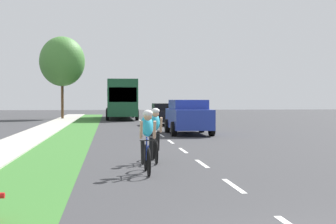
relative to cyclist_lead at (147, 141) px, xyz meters
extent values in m
plane|color=#38383A|center=(1.69, 12.74, -0.81)|extent=(120.00, 120.00, 0.00)
cube|color=#38722D|center=(-2.71, 12.74, -0.81)|extent=(2.08, 70.00, 0.01)
cube|color=#B2ADA3|center=(-4.71, 12.74, -0.81)|extent=(1.91, 70.00, 0.10)
cube|color=white|center=(1.69, -1.93, -0.81)|extent=(0.12, 1.80, 0.01)
cube|color=white|center=(1.69, 1.81, -0.81)|extent=(0.12, 1.80, 0.01)
cube|color=white|center=(1.69, 5.54, -0.81)|extent=(0.12, 1.80, 0.01)
cube|color=white|center=(1.69, 9.27, -0.81)|extent=(0.12, 1.80, 0.01)
cube|color=white|center=(1.69, 13.01, -0.81)|extent=(0.12, 1.80, 0.01)
cube|color=white|center=(1.69, 16.74, -0.81)|extent=(0.12, 1.80, 0.01)
cube|color=white|center=(1.69, 20.47, -0.81)|extent=(0.12, 1.80, 0.01)
cube|color=white|center=(1.69, 24.21, -0.81)|extent=(0.12, 1.80, 0.01)
cube|color=white|center=(1.69, 27.94, -0.81)|extent=(0.12, 1.80, 0.01)
cube|color=white|center=(1.69, 31.67, -0.81)|extent=(0.12, 1.80, 0.01)
cube|color=white|center=(1.69, 35.41, -0.81)|extent=(0.12, 1.80, 0.01)
cube|color=white|center=(1.69, 39.14, -0.81)|extent=(0.12, 1.80, 0.01)
cube|color=white|center=(1.69, 42.87, -0.81)|extent=(0.12, 1.80, 0.01)
cylinder|color=red|center=(-2.55, -4.60, -0.42)|extent=(0.12, 0.09, 0.09)
torus|color=black|center=(0.00, 0.55, -0.47)|extent=(0.06, 0.68, 0.68)
torus|color=black|center=(0.00, -0.49, -0.47)|extent=(0.06, 0.68, 0.68)
cylinder|color=#23389E|center=(0.00, -0.07, -0.29)|extent=(0.04, 0.59, 0.43)
cylinder|color=#23389E|center=(0.00, 0.21, -0.19)|extent=(0.04, 0.04, 0.55)
cylinder|color=#23389E|center=(0.00, -0.02, 0.04)|extent=(0.03, 0.55, 0.03)
cylinder|color=black|center=(0.00, -0.47, 0.05)|extent=(0.42, 0.02, 0.02)
ellipsoid|color=#26A5CC|center=(0.00, 0.05, 0.37)|extent=(0.30, 0.54, 0.63)
sphere|color=tan|center=(0.00, -0.23, 0.61)|extent=(0.20, 0.20, 0.20)
ellipsoid|color=white|center=(0.00, -0.23, 0.69)|extent=(0.24, 0.28, 0.16)
cylinder|color=tan|center=(-0.16, -0.23, 0.29)|extent=(0.07, 0.26, 0.45)
cylinder|color=tan|center=(0.16, -0.23, 0.29)|extent=(0.07, 0.26, 0.45)
cylinder|color=black|center=(-0.10, 0.13, -0.29)|extent=(0.10, 0.30, 0.60)
cylinder|color=black|center=(0.10, 0.08, -0.19)|extent=(0.10, 0.25, 0.61)
torus|color=black|center=(0.39, 2.86, -0.47)|extent=(0.06, 0.68, 0.68)
torus|color=black|center=(0.39, 1.82, -0.47)|extent=(0.06, 0.68, 0.68)
cylinder|color=black|center=(0.39, 2.24, -0.29)|extent=(0.04, 0.59, 0.43)
cylinder|color=black|center=(0.39, 2.52, -0.19)|extent=(0.04, 0.04, 0.55)
cylinder|color=black|center=(0.39, 2.29, 0.04)|extent=(0.03, 0.55, 0.03)
cylinder|color=black|center=(0.39, 1.84, 0.05)|extent=(0.42, 0.02, 0.02)
ellipsoid|color=#26A5CC|center=(0.39, 2.36, 0.37)|extent=(0.30, 0.54, 0.63)
sphere|color=tan|center=(0.39, 2.08, 0.61)|extent=(0.20, 0.20, 0.20)
ellipsoid|color=white|center=(0.39, 2.08, 0.69)|extent=(0.24, 0.28, 0.16)
cylinder|color=tan|center=(0.23, 2.08, 0.29)|extent=(0.07, 0.26, 0.45)
cylinder|color=tan|center=(0.55, 2.08, 0.29)|extent=(0.07, 0.26, 0.45)
cylinder|color=black|center=(0.29, 2.44, -0.29)|extent=(0.10, 0.30, 0.60)
cylinder|color=black|center=(0.49, 2.39, -0.19)|extent=(0.10, 0.25, 0.61)
cube|color=#23389E|center=(3.19, 13.92, 0.00)|extent=(1.90, 4.70, 1.00)
cube|color=#23389E|center=(3.19, 14.12, 0.72)|extent=(1.71, 2.91, 0.52)
cube|color=#1E2833|center=(3.19, 12.86, 0.60)|extent=(1.56, 0.08, 0.44)
cylinder|color=black|center=(2.24, 12.51, -0.45)|extent=(0.25, 0.72, 0.72)
cylinder|color=black|center=(4.14, 12.51, -0.45)|extent=(0.25, 0.72, 0.72)
cylinder|color=black|center=(2.24, 15.33, -0.45)|extent=(0.25, 0.72, 0.72)
cylinder|color=black|center=(4.14, 15.33, -0.45)|extent=(0.25, 0.72, 0.72)
cube|color=black|center=(2.93, 23.28, -0.17)|extent=(1.76, 4.30, 0.76)
cube|color=black|center=(2.93, 23.43, 0.45)|extent=(1.55, 2.24, 0.52)
cube|color=#1E2833|center=(2.93, 22.46, 0.43)|extent=(1.44, 0.08, 0.44)
cylinder|color=black|center=(2.05, 21.94, -0.49)|extent=(0.22, 0.64, 0.64)
cylinder|color=black|center=(3.81, 21.94, -0.49)|extent=(0.22, 0.64, 0.64)
cylinder|color=black|center=(2.05, 24.61, -0.49)|extent=(0.22, 0.64, 0.64)
cylinder|color=black|center=(3.81, 24.61, -0.49)|extent=(0.22, 0.64, 0.64)
cube|color=#194C2D|center=(0.18, 34.96, 1.12)|extent=(2.50, 11.60, 3.10)
cube|color=#1E2833|center=(0.18, 34.96, 1.52)|extent=(2.52, 10.67, 0.64)
cube|color=#1E2833|center=(0.18, 29.19, 1.37)|extent=(2.25, 0.06, 1.20)
cylinder|color=black|center=(-1.07, 31.19, -0.33)|extent=(0.28, 0.96, 0.96)
cylinder|color=black|center=(1.43, 31.19, -0.33)|extent=(0.28, 0.96, 0.96)
cylinder|color=black|center=(-1.07, 38.15, -0.33)|extent=(0.28, 0.96, 0.96)
cylinder|color=black|center=(1.43, 38.15, -0.33)|extent=(0.28, 0.96, 0.96)
cylinder|color=brown|center=(-5.16, 34.99, 0.99)|extent=(0.24, 0.24, 3.61)
ellipsoid|color=#478438|center=(-5.16, 34.99, 4.44)|extent=(4.11, 4.11, 4.52)
camera|label=1|loc=(-0.92, -12.52, 1.03)|focal=54.86mm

